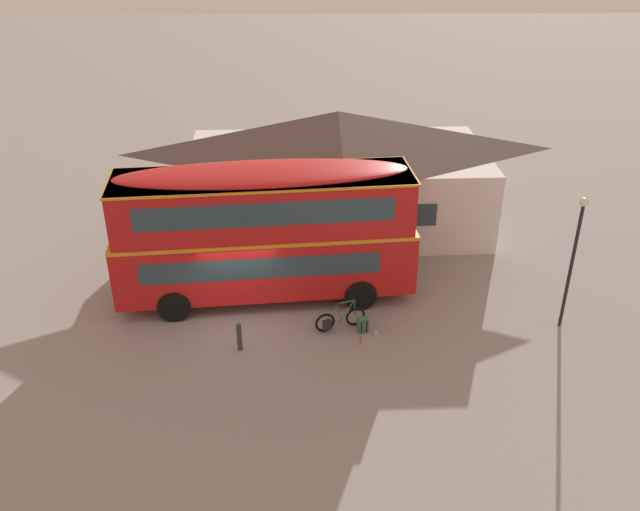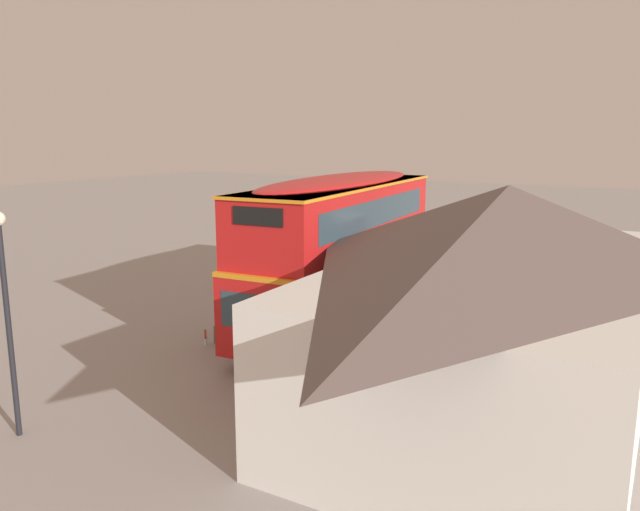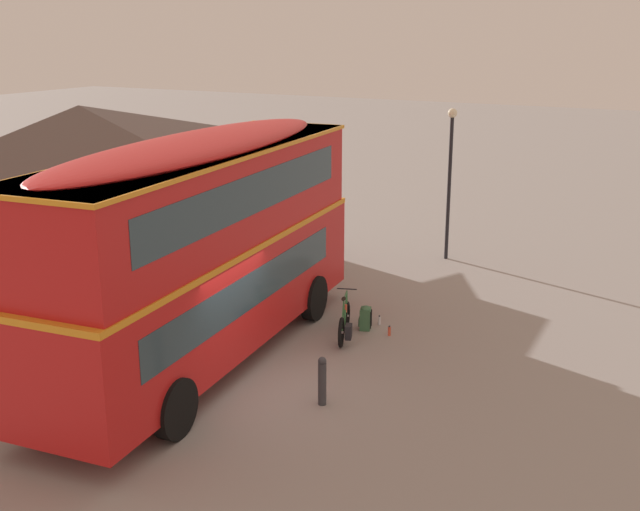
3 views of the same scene
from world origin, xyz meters
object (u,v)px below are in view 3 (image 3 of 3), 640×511
object	(u,v)px
touring_bicycle	(345,323)
backpack_on_ground	(365,317)
water_bottle_red_squeeze	(389,331)
kerb_bollard	(322,380)
water_bottle_clear_plastic	(379,320)
street_lamp	(450,167)
double_decker_bus	(202,241)

from	to	relation	value
touring_bicycle	backpack_on_ground	world-z (taller)	touring_bicycle
water_bottle_red_squeeze	kerb_bollard	distance (m)	3.82
water_bottle_clear_plastic	kerb_bollard	world-z (taller)	kerb_bollard
backpack_on_ground	touring_bicycle	bearing A→B (deg)	167.92
water_bottle_red_squeeze	street_lamp	distance (m)	7.23
touring_bicycle	street_lamp	xyz separation A→B (m)	(7.29, 0.08, 2.46)
street_lamp	backpack_on_ground	bearing A→B (deg)	-177.87
backpack_on_ground	water_bottle_red_squeeze	distance (m)	0.70
water_bottle_red_squeeze	street_lamp	bearing A→B (deg)	7.77
backpack_on_ground	street_lamp	xyz separation A→B (m)	(6.53, 0.24, 2.54)
water_bottle_clear_plastic	street_lamp	size ratio (longest dim) A/B	0.05
street_lamp	kerb_bollard	xyz separation A→B (m)	(-10.43, -1.13, -2.33)
street_lamp	touring_bicycle	bearing A→B (deg)	-179.39
backpack_on_ground	double_decker_bus	bearing A→B (deg)	144.52
water_bottle_red_squeeze	backpack_on_ground	bearing A→B (deg)	80.42
touring_bicycle	water_bottle_clear_plastic	bearing A→B (deg)	-16.14
water_bottle_red_squeeze	kerb_bollard	bearing A→B (deg)	-176.69
touring_bicycle	water_bottle_clear_plastic	xyz separation A→B (m)	(1.19, -0.34, -0.27)
double_decker_bus	water_bottle_red_squeeze	bearing A→B (deg)	-43.67
touring_bicycle	water_bottle_clear_plastic	size ratio (longest dim) A/B	7.31
double_decker_bus	water_bottle_red_squeeze	world-z (taller)	double_decker_bus
street_lamp	double_decker_bus	bearing A→B (deg)	168.19
double_decker_bus	touring_bicycle	distance (m)	3.93
water_bottle_clear_plastic	water_bottle_red_squeeze	world-z (taller)	water_bottle_red_squeeze
backpack_on_ground	street_lamp	size ratio (longest dim) A/B	0.12
backpack_on_ground	water_bottle_red_squeeze	bearing A→B (deg)	-99.58
double_decker_bus	street_lamp	xyz separation A→B (m)	(9.71, -2.03, 0.19)
kerb_bollard	water_bottle_red_squeeze	bearing A→B (deg)	3.31
touring_bicycle	backpack_on_ground	size ratio (longest dim) A/B	2.95
touring_bicycle	backpack_on_ground	bearing A→B (deg)	-12.08
backpack_on_ground	kerb_bollard	size ratio (longest dim) A/B	0.58
water_bottle_clear_plastic	kerb_bollard	xyz separation A→B (m)	(-4.32, -0.70, 0.39)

